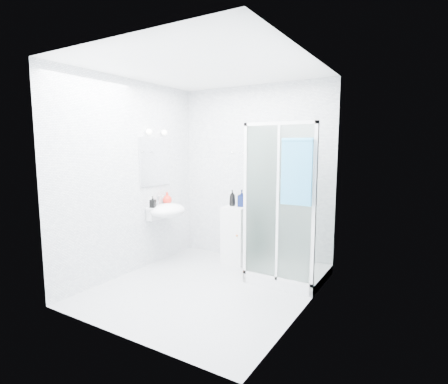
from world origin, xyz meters
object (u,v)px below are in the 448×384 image
Objects in this scene: shampoo_bottle_a at (232,198)px; soap_dispenser_orange at (167,198)px; wall_basin at (166,211)px; hand_towel at (297,170)px; shampoo_bottle_b at (242,198)px; soap_dispenser_black at (153,202)px; storage_cabinet at (236,235)px; shower_enclosure at (282,245)px.

shampoo_bottle_a reaches higher than soap_dispenser_orange.
hand_towel is at bearing -2.47° from wall_basin.
shampoo_bottle_b is at bearing 12.77° from shampoo_bottle_a.
storage_cabinet is at bearing 40.09° from soap_dispenser_black.
soap_dispenser_orange is at bearing -155.54° from storage_cabinet.
storage_cabinet is 1.17m from soap_dispenser_orange.
wall_basin reaches higher than storage_cabinet.
shampoo_bottle_b reaches higher than shampoo_bottle_a.
shower_enclosure reaches higher than shampoo_bottle_a.
shampoo_bottle_b reaches higher than wall_basin.
wall_basin is at bearing -143.85° from storage_cabinet.
hand_towel is at bearing -29.09° from storage_cabinet.
storage_cabinet is 3.42× the size of shampoo_bottle_b.
hand_towel is (1.97, -0.09, 0.66)m from wall_basin.
storage_cabinet is at bearing 34.82° from wall_basin.
wall_basin is at bearing -141.70° from shampoo_bottle_a.
shampoo_bottle_b reaches higher than soap_dispenser_black.
shower_enclosure reaches higher than soap_dispenser_orange.
shower_enclosure is 8.12× the size of shampoo_bottle_b.
shampoo_bottle_a is 1.15m from soap_dispenser_black.
shampoo_bottle_b is 1.40× the size of soap_dispenser_orange.
shower_enclosure reaches higher than wall_basin.
wall_basin is 2.08m from hand_towel.
shower_enclosure is 3.57× the size of wall_basin.
shampoo_bottle_b is at bearing 39.95° from soap_dispenser_black.
shower_enclosure is 0.86m from storage_cabinet.
hand_towel reaches higher than shampoo_bottle_b.
shower_enclosure is 1.85m from soap_dispenser_orange.
shampoo_bottle_b is 1.28m from soap_dispenser_black.
shower_enclosure is at bearing -22.55° from shampoo_bottle_b.
wall_basin is 3.43× the size of soap_dispenser_black.
soap_dispenser_orange is at bearing -155.83° from shampoo_bottle_b.
soap_dispenser_orange is 0.36m from soap_dispenser_black.
shampoo_bottle_a is 0.98m from soap_dispenser_orange.
shampoo_bottle_a is (-0.08, 0.02, 0.54)m from storage_cabinet.
soap_dispenser_black is (-1.74, -0.51, 0.50)m from shower_enclosure.
shampoo_bottle_a reaches higher than soap_dispenser_black.
shampoo_bottle_a is at bearing 38.30° from wall_basin.
shampoo_bottle_a reaches higher than wall_basin.
soap_dispenser_orange is at bearing 96.88° from soap_dispenser_black.
shampoo_bottle_a is (-0.90, 0.28, 0.52)m from shower_enclosure.
storage_cabinet is 3.55× the size of shampoo_bottle_a.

